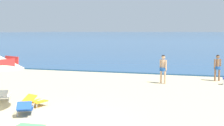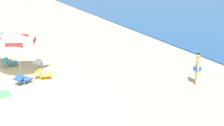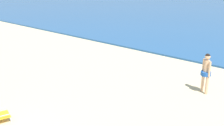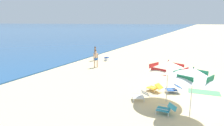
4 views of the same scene
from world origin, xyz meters
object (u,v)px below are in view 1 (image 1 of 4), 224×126
lounge_chair_under_umbrella (35,100)px  person_standing_near_shore (163,67)px  person_standing_beside (217,66)px  lounge_chair_facing_sea (3,95)px  lounge_chair_beside_umbrella (25,108)px

lounge_chair_under_umbrella → person_standing_near_shore: person_standing_near_shore is taller
lounge_chair_under_umbrella → person_standing_beside: person_standing_beside is taller
lounge_chair_facing_sea → person_standing_near_shore: size_ratio=0.63×
lounge_chair_beside_umbrella → lounge_chair_facing_sea: 2.48m
lounge_chair_facing_sea → person_standing_beside: person_standing_beside is taller
person_standing_near_shore → person_standing_beside: (3.00, 1.75, -0.03)m
lounge_chair_facing_sea → lounge_chair_under_umbrella: bearing=-12.6°
person_standing_near_shore → person_standing_beside: size_ratio=1.04×
lounge_chair_beside_umbrella → lounge_chair_facing_sea: bearing=143.5°
lounge_chair_under_umbrella → lounge_chair_facing_sea: 1.80m
lounge_chair_beside_umbrella → person_standing_near_shore: size_ratio=0.63×
lounge_chair_facing_sea → person_standing_beside: size_ratio=0.65×
lounge_chair_facing_sea → lounge_chair_beside_umbrella: bearing=-36.5°
lounge_chair_beside_umbrella → person_standing_beside: size_ratio=0.65×
person_standing_near_shore → lounge_chair_beside_umbrella: bearing=-117.7°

